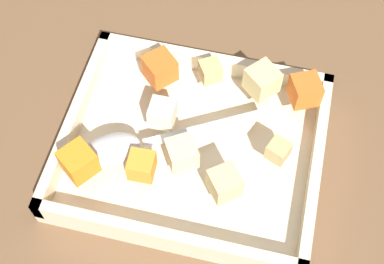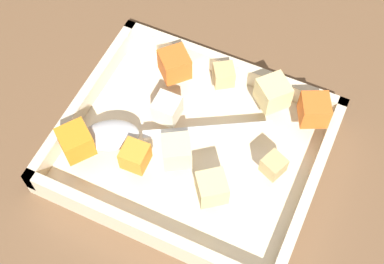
% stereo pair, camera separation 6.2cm
% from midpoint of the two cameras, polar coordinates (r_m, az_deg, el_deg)
% --- Properties ---
extents(ground_plane, '(4.00, 4.00, 0.00)m').
position_cam_midpoint_polar(ground_plane, '(0.67, -1.20, -1.76)').
color(ground_plane, brown).
extents(baking_dish, '(0.30, 0.25, 0.04)m').
position_cam_midpoint_polar(baking_dish, '(0.66, -2.70, -2.01)').
color(baking_dish, beige).
rests_on(baking_dish, ground_plane).
extents(carrot_chunk_near_spoon, '(0.05, 0.05, 0.03)m').
position_cam_midpoint_polar(carrot_chunk_near_spoon, '(0.67, -6.05, 6.44)').
color(carrot_chunk_near_spoon, orange).
rests_on(carrot_chunk_near_spoon, baking_dish).
extents(carrot_chunk_under_handle, '(0.05, 0.05, 0.03)m').
position_cam_midpoint_polar(carrot_chunk_under_handle, '(0.62, -14.65, -3.28)').
color(carrot_chunk_under_handle, orange).
rests_on(carrot_chunk_under_handle, baking_dish).
extents(carrot_chunk_mid_left, '(0.03, 0.03, 0.03)m').
position_cam_midpoint_polar(carrot_chunk_mid_left, '(0.60, -8.25, -3.76)').
color(carrot_chunk_mid_left, orange).
rests_on(carrot_chunk_mid_left, baking_dish).
extents(carrot_chunk_mid_right, '(0.04, 0.04, 0.03)m').
position_cam_midpoint_polar(carrot_chunk_mid_right, '(0.65, 9.10, 4.12)').
color(carrot_chunk_mid_right, orange).
rests_on(carrot_chunk_mid_right, baking_dish).
extents(potato_chunk_corner_se, '(0.03, 0.03, 0.02)m').
position_cam_midpoint_polar(potato_chunk_corner_se, '(0.61, 6.19, -2.19)').
color(potato_chunk_corner_se, tan).
rests_on(potato_chunk_corner_se, baking_dish).
extents(potato_chunk_near_right, '(0.04, 0.04, 0.03)m').
position_cam_midpoint_polar(potato_chunk_near_right, '(0.60, -4.03, -2.50)').
color(potato_chunk_near_right, beige).
rests_on(potato_chunk_near_right, baking_dish).
extents(potato_chunk_front_center, '(0.05, 0.05, 0.03)m').
position_cam_midpoint_polar(potato_chunk_front_center, '(0.66, 4.67, 5.17)').
color(potato_chunk_front_center, '#E0CC89').
rests_on(potato_chunk_front_center, baking_dish).
extents(potato_chunk_near_left, '(0.04, 0.04, 0.03)m').
position_cam_midpoint_polar(potato_chunk_near_left, '(0.59, 0.41, -5.64)').
color(potato_chunk_near_left, '#E0CC89').
rests_on(potato_chunk_near_left, baking_dish).
extents(potato_chunk_far_right, '(0.03, 0.03, 0.02)m').
position_cam_midpoint_polar(potato_chunk_far_right, '(0.67, -0.75, 6.20)').
color(potato_chunk_far_right, tan).
rests_on(potato_chunk_far_right, baking_dish).
extents(parsnip_chunk_far_left, '(0.03, 0.03, 0.03)m').
position_cam_midpoint_polar(parsnip_chunk_far_left, '(0.63, -6.00, 1.53)').
color(parsnip_chunk_far_left, silver).
rests_on(parsnip_chunk_far_left, baking_dish).
extents(serving_spoon, '(0.20, 0.13, 0.02)m').
position_cam_midpoint_polar(serving_spoon, '(0.62, -9.98, -1.78)').
color(serving_spoon, silver).
rests_on(serving_spoon, baking_dish).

